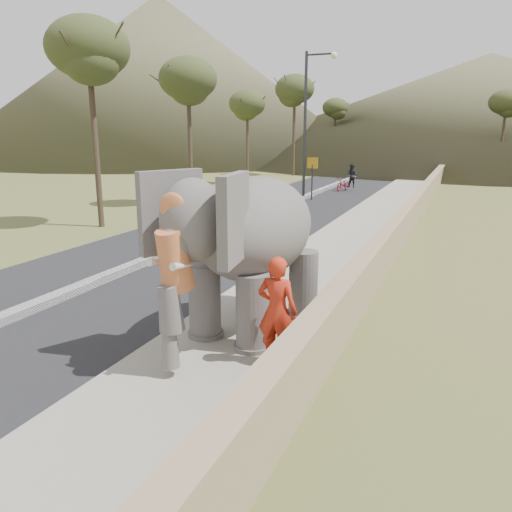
% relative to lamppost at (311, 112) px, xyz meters
% --- Properties ---
extents(ground, '(160.00, 160.00, 0.00)m').
position_rel_lamppost_xyz_m(ground, '(4.69, -18.37, -4.87)').
color(ground, olive).
rests_on(ground, ground).
extents(road, '(7.00, 120.00, 0.03)m').
position_rel_lamppost_xyz_m(road, '(-0.31, -8.37, -4.86)').
color(road, black).
rests_on(road, ground).
extents(median, '(0.35, 120.00, 0.22)m').
position_rel_lamppost_xyz_m(median, '(-0.31, -8.37, -4.76)').
color(median, black).
rests_on(median, ground).
extents(walkway, '(3.00, 120.00, 0.15)m').
position_rel_lamppost_xyz_m(walkway, '(4.69, -8.37, -4.80)').
color(walkway, '#9E9687').
rests_on(walkway, ground).
extents(parapet, '(0.30, 120.00, 1.10)m').
position_rel_lamppost_xyz_m(parapet, '(6.34, -8.37, -4.32)').
color(parapet, tan).
rests_on(parapet, ground).
extents(lamppost, '(1.76, 0.36, 8.00)m').
position_rel_lamppost_xyz_m(lamppost, '(0.00, 0.00, 0.00)').
color(lamppost, '#2D2F33').
rests_on(lamppost, ground).
extents(signboard, '(0.60, 0.08, 2.40)m').
position_rel_lamppost_xyz_m(signboard, '(0.19, -0.01, -3.23)').
color(signboard, '#2D2D33').
rests_on(signboard, ground).
extents(hill_left, '(60.00, 60.00, 22.00)m').
position_rel_lamppost_xyz_m(hill_left, '(-33.31, 36.63, 6.13)').
color(hill_left, brown).
rests_on(hill_left, ground).
extents(hill_far, '(80.00, 80.00, 14.00)m').
position_rel_lamppost_xyz_m(hill_far, '(9.69, 51.63, 2.13)').
color(hill_far, brown).
rests_on(hill_far, ground).
extents(elephant_and_man, '(2.81, 4.54, 3.08)m').
position_rel_lamppost_xyz_m(elephant_and_man, '(4.71, -18.87, -3.20)').
color(elephant_and_man, slate).
rests_on(elephant_and_man, ground).
extents(motorcyclist, '(1.46, 1.77, 1.78)m').
position_rel_lamppost_xyz_m(motorcyclist, '(1.07, 5.00, -4.18)').
color(motorcyclist, maroon).
rests_on(motorcyclist, ground).
extents(trees, '(48.48, 42.81, 8.68)m').
position_rel_lamppost_xyz_m(trees, '(6.89, 9.66, -1.06)').
color(trees, '#473828').
rests_on(trees, ground).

